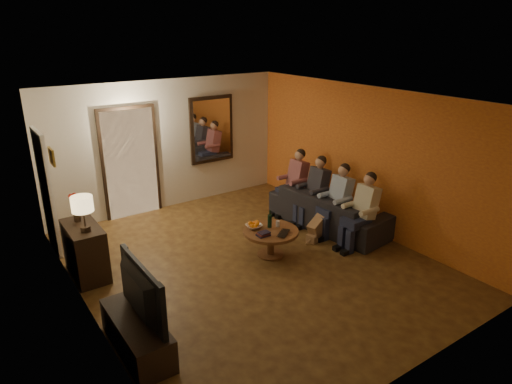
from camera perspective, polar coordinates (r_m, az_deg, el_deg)
floor at (r=7.38m, az=-0.60°, el=-8.81°), size 5.00×6.00×0.01m
ceiling at (r=6.53m, az=-0.69°, el=11.58°), size 5.00×6.00×0.01m
back_wall at (r=9.38m, az=-11.00°, el=5.78°), size 5.00×0.02×2.60m
front_wall at (r=4.87m, az=19.78°, el=-9.02°), size 5.00×0.02×2.60m
left_wall at (r=5.92m, az=-21.17°, el=-3.88°), size 0.02×6.00×2.60m
right_wall at (r=8.43m, az=13.62°, el=3.95°), size 0.02×6.00×2.60m
orange_accent at (r=8.42m, az=13.58°, el=3.94°), size 0.01×6.00×2.60m
kitchen_doorway at (r=9.15m, az=-15.42°, el=3.42°), size 1.00×0.06×2.10m
door_trim at (r=9.14m, az=-15.40°, el=3.41°), size 1.12×0.04×2.22m
fridge_glimpse at (r=9.27m, az=-13.90°, el=2.82°), size 0.45×0.03×1.70m
mirror_frame at (r=9.73m, az=-5.57°, el=7.78°), size 1.00×0.05×1.40m
mirror_glass at (r=9.70m, az=-5.48°, el=7.75°), size 0.86×0.02×1.26m
white_door at (r=8.15m, az=-24.71°, el=-0.01°), size 0.06×0.85×2.04m
framed_art at (r=6.97m, az=-24.19°, el=4.04°), size 0.03×0.28×0.24m
art_canvas at (r=6.97m, az=-24.07°, el=4.07°), size 0.01×0.22×0.18m
dresser at (r=7.31m, az=-20.56°, el=-6.91°), size 0.45×0.91×0.81m
table_lamp at (r=6.84m, az=-20.76°, el=-2.58°), size 0.30×0.30×0.54m
flower_vase at (r=7.26m, az=-21.61°, el=-1.81°), size 0.14×0.14×0.44m
tv_stand at (r=5.69m, az=-14.65°, el=-16.84°), size 0.45×1.26×0.42m
tv at (r=5.39m, az=-15.17°, el=-12.15°), size 1.18×0.15×0.68m
sofa at (r=8.61m, az=9.16°, el=-2.14°), size 2.44×1.17×0.69m
person_a at (r=7.87m, az=13.22°, el=-2.59°), size 0.60×0.40×1.20m
person_b at (r=8.25m, az=10.18°, el=-1.29°), size 0.60×0.40×1.20m
person_c at (r=8.65m, az=7.41°, el=-0.10°), size 0.60×0.40×1.20m
person_d at (r=9.08m, az=4.90°, el=0.98°), size 0.60×0.40×1.20m
dog at (r=8.10m, az=7.83°, el=-4.01°), size 0.60×0.37×0.56m
coffee_table at (r=7.51m, az=1.84°, el=-6.34°), size 1.02×1.02×0.45m
bowl at (r=7.46m, az=-0.26°, el=-4.31°), size 0.26×0.26×0.06m
oranges at (r=7.43m, az=-0.26°, el=-3.83°), size 0.20×0.20×0.08m
wine_bottle at (r=7.44m, az=1.72°, el=-3.34°), size 0.07×0.07×0.31m
wine_glass at (r=7.52m, az=2.74°, el=-3.97°), size 0.06×0.06×0.10m
book_stack at (r=7.20m, az=0.92°, el=-5.23°), size 0.20×0.15×0.07m
laptop at (r=7.26m, az=3.81°, el=-5.26°), size 0.39×0.36×0.03m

